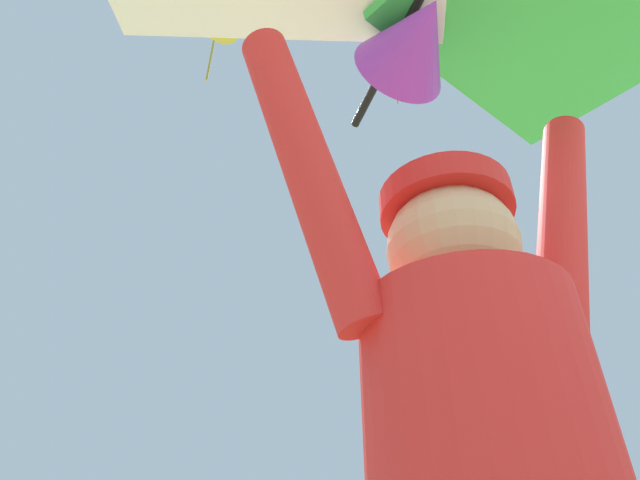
% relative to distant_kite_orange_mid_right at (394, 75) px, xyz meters
% --- Properties ---
extents(distant_kite_orange_mid_right, '(1.51, 1.64, 2.55)m').
position_rel_distant_kite_orange_mid_right_xyz_m(distant_kite_orange_mid_right, '(0.00, 0.00, 0.00)').
color(distant_kite_orange_mid_right, orange).
extents(distant_kite_yellow_high_left, '(1.55, 1.43, 3.03)m').
position_rel_distant_kite_orange_mid_right_xyz_m(distant_kite_yellow_high_left, '(-6.91, -4.73, -4.85)').
color(distant_kite_yellow_high_left, yellow).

